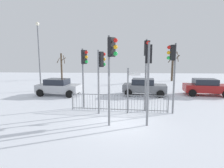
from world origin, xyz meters
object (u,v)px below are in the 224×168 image
object	(u,v)px
traffic_light_mid_left	(111,61)
street_lamp	(39,49)
traffic_light_rear_right	(173,63)
traffic_light_rear_left	(148,65)
car_grey_trailing	(144,87)
bare_tree_centre	(173,63)
direction_sign_post	(129,88)
traffic_light_foreground_left	(84,65)
traffic_light_mid_right	(147,59)
traffic_light_foreground_right	(101,67)
bare_tree_left	(62,65)
car_silver_mid	(59,87)
car_red_near	(206,87)

from	to	relation	value
traffic_light_mid_left	street_lamp	size ratio (longest dim) A/B	0.66
traffic_light_rear_right	traffic_light_rear_left	bearing A→B (deg)	130.14
traffic_light_rear_right	traffic_light_mid_left	xyz separation A→B (m)	(-3.45, -2.30, 0.15)
car_grey_trailing	bare_tree_centre	bearing A→B (deg)	71.59
direction_sign_post	bare_tree_centre	xyz separation A→B (m)	(6.59, 15.76, 0.97)
traffic_light_foreground_left	car_grey_trailing	distance (m)	6.66
traffic_light_foreground_left	traffic_light_rear_right	world-z (taller)	traffic_light_rear_right
traffic_light_mid_right	car_grey_trailing	bearing A→B (deg)	-99.90
street_lamp	direction_sign_post	bearing A→B (deg)	-39.15
traffic_light_mid_left	bare_tree_centre	size ratio (longest dim) A/B	0.88
traffic_light_foreground_right	direction_sign_post	xyz separation A→B (m)	(1.70, 0.08, -1.24)
traffic_light_rear_left	car_grey_trailing	distance (m)	7.77
traffic_light_foreground_right	traffic_light_mid_right	bearing A→B (deg)	57.11
traffic_light_foreground_left	bare_tree_left	xyz separation A→B (m)	(-6.99, 16.21, -0.82)
traffic_light_rear_right	direction_sign_post	bearing A→B (deg)	82.54
direction_sign_post	street_lamp	world-z (taller)	street_lamp
car_silver_mid	bare_tree_centre	world-z (taller)	bare_tree_centre
traffic_light_foreground_left	car_silver_mid	world-z (taller)	traffic_light_foreground_left
traffic_light_foreground_left	traffic_light_rear_left	bearing A→B (deg)	93.72
street_lamp	car_red_near	bearing A→B (deg)	-4.52
car_red_near	car_silver_mid	bearing A→B (deg)	-170.06
car_red_near	bare_tree_centre	world-z (taller)	bare_tree_centre
traffic_light_foreground_left	traffic_light_mid_left	bearing A→B (deg)	72.86
traffic_light_foreground_right	bare_tree_centre	size ratio (longest dim) A/B	0.76
traffic_light_rear_left	direction_sign_post	world-z (taller)	traffic_light_rear_left
traffic_light_foreground_right	direction_sign_post	size ratio (longest dim) A/B	1.38
car_red_near	bare_tree_centre	size ratio (longest dim) A/B	0.79
direction_sign_post	car_red_near	distance (m)	9.17
car_red_near	bare_tree_left	world-z (taller)	bare_tree_left
traffic_light_mid_left	car_silver_mid	size ratio (longest dim) A/B	1.11
traffic_light_mid_left	traffic_light_foreground_right	world-z (taller)	traffic_light_mid_left
traffic_light_rear_left	bare_tree_left	xyz separation A→B (m)	(-10.78, 19.14, -0.94)
street_lamp	car_grey_trailing	bearing A→B (deg)	-8.50
traffic_light_foreground_left	car_grey_trailing	world-z (taller)	traffic_light_foreground_left
bare_tree_centre	street_lamp	bearing A→B (deg)	-150.36
traffic_light_foreground_right	bare_tree_left	bearing A→B (deg)	162.92
traffic_light_mid_right	traffic_light_rear_right	xyz separation A→B (m)	(1.47, -0.29, -0.20)
car_grey_trailing	street_lamp	bearing A→B (deg)	179.47
car_silver_mid	traffic_light_rear_left	bearing A→B (deg)	-38.01
car_grey_trailing	car_silver_mid	bearing A→B (deg)	-168.22
direction_sign_post	traffic_light_rear_left	bearing A→B (deg)	-70.29
traffic_light_foreground_left	car_red_near	xyz separation A→B (m)	(9.95, 4.76, -2.13)
direction_sign_post	car_grey_trailing	xyz separation A→B (m)	(1.53, 5.54, -0.79)
traffic_light_rear_left	car_grey_trailing	world-z (taller)	traffic_light_rear_left
traffic_light_foreground_left	traffic_light_foreground_right	bearing A→B (deg)	88.51
traffic_light_mid_left	car_silver_mid	bearing A→B (deg)	-105.94
traffic_light_rear_left	traffic_light_foreground_left	bearing A→B (deg)	146.88
traffic_light_foreground_left	bare_tree_centre	world-z (taller)	bare_tree_centre
direction_sign_post	traffic_light_foreground_right	bearing A→B (deg)	177.14
traffic_light_rear_right	traffic_light_foreground_right	size ratio (longest dim) A/B	1.10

